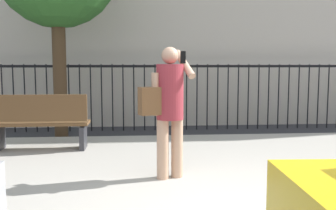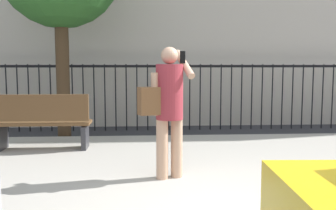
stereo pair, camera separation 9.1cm
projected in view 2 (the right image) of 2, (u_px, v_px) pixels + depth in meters
sidewalk at (211, 167)px, 5.62m from camera, size 28.00×4.40×0.15m
iron_fence at (185, 88)px, 9.19m from camera, size 12.03×0.04×1.60m
pedestrian_on_phone at (168, 103)px, 4.74m from camera, size 0.72×0.53×1.65m
street_bench at (42, 121)px, 6.38m from camera, size 1.60×0.45×0.95m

